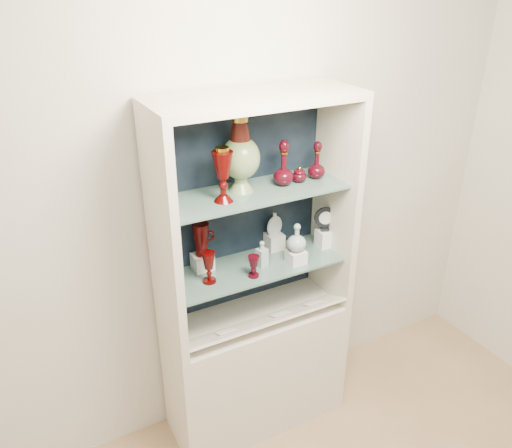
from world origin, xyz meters
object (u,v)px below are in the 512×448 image
pedestal_lamp_right (223,175)px  enamel_urn (241,152)px  cobalt_goblet (172,272)px  pedestal_lamp_left (166,184)px  ruby_goblet_small (254,266)px  ruby_goblet_tall (209,267)px  lidded_bowl (299,174)px  ruby_decanter_a (284,160)px  ruby_decanter_b (317,159)px  clear_round_decanter (297,238)px  cameo_medallion (325,219)px  clear_square_bottle (262,254)px  ruby_pitcher (201,239)px  flat_flask (275,223)px

pedestal_lamp_right → enamel_urn: (0.13, 0.08, 0.06)m
pedestal_lamp_right → cobalt_goblet: size_ratio=1.55×
pedestal_lamp_left → ruby_goblet_small: size_ratio=2.13×
pedestal_lamp_right → ruby_goblet_small: bearing=-22.7°
enamel_urn → ruby_goblet_tall: enamel_urn is taller
pedestal_lamp_left → pedestal_lamp_right: pedestal_lamp_right is taller
ruby_goblet_small → cobalt_goblet: bearing=165.2°
lidded_bowl → ruby_goblet_tall: size_ratio=0.51×
pedestal_lamp_right → ruby_decanter_a: same height
ruby_decanter_b → clear_round_decanter: (-0.16, -0.08, -0.38)m
enamel_urn → ruby_goblet_tall: 0.58m
pedestal_lamp_left → clear_round_decanter: (0.65, -0.07, -0.40)m
ruby_decanter_b → cameo_medallion: size_ratio=1.44×
pedestal_lamp_left → cobalt_goblet: (0.00, 0.02, -0.46)m
pedestal_lamp_left → cobalt_goblet: bearing=90.0°
pedestal_lamp_right → ruby_goblet_small: (0.13, -0.05, -0.49)m
ruby_decanter_a → lidded_bowl: ruby_decanter_a is taller
cobalt_goblet → ruby_goblet_tall: bearing=-14.1°
pedestal_lamp_left → ruby_decanter_a: 0.61m
ruby_goblet_small → ruby_decanter_b: bearing=13.3°
ruby_decanter_a → ruby_goblet_tall: 0.64m
pedestal_lamp_right → clear_round_decanter: 0.56m
ruby_decanter_a → clear_square_bottle: (-0.13, -0.02, -0.48)m
clear_round_decanter → enamel_urn: bearing=156.7°
clear_square_bottle → clear_round_decanter: (0.17, -0.06, 0.07)m
pedestal_lamp_right → cameo_medallion: size_ratio=1.78×
ruby_pitcher → cameo_medallion: (0.69, -0.10, 0.00)m
clear_round_decanter → clear_square_bottle: bearing=162.4°
cobalt_goblet → cameo_medallion: size_ratio=1.15×
pedestal_lamp_right → ruby_pitcher: 0.41m
ruby_decanter_a → ruby_decanter_b: ruby_decanter_a is taller
ruby_decanter_b → enamel_urn: bearing=175.7°
lidded_bowl → ruby_goblet_tall: bearing=-176.0°
ruby_goblet_small → cameo_medallion: (0.49, 0.10, 0.11)m
cobalt_goblet → ruby_goblet_small: bearing=-14.8°
cameo_medallion → ruby_goblet_small: bearing=-145.8°
ruby_decanter_b → ruby_goblet_small: (-0.42, -0.10, -0.47)m
clear_square_bottle → pedestal_lamp_right: bearing=-174.9°
enamel_urn → ruby_decanter_a: (0.22, -0.03, -0.06)m
lidded_bowl → ruby_goblet_small: lidded_bowl is taller
pedestal_lamp_left → pedestal_lamp_right: bearing=-6.7°
ruby_goblet_tall → clear_square_bottle: bearing=2.6°
pedestal_lamp_left → flat_flask: bearing=10.9°
cobalt_goblet → ruby_goblet_small: 0.40m
ruby_pitcher → cameo_medallion: bearing=-7.7°
ruby_goblet_tall → ruby_goblet_small: 0.23m
lidded_bowl → clear_round_decanter: size_ratio=0.56×
pedestal_lamp_right → clear_round_decanter: bearing=-5.3°
lidded_bowl → ruby_pitcher: size_ratio=0.47×
pedestal_lamp_left → ruby_decanter_a: size_ratio=0.95×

